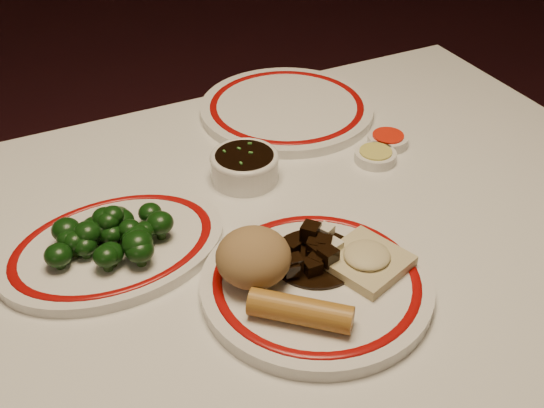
{
  "coord_description": "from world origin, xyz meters",
  "views": [
    {
      "loc": [
        -0.3,
        -0.59,
        1.32
      ],
      "look_at": [
        0.02,
        0.04,
        0.8
      ],
      "focal_mm": 45.0,
      "sensor_mm": 36.0,
      "label": 1
    }
  ],
  "objects_px": {
    "main_plate": "(316,284)",
    "fried_wonton": "(367,260)",
    "broccoli_plate": "(113,247)",
    "broccoli_pile": "(111,232)",
    "dining_table": "(275,309)",
    "spring_roll": "(300,311)",
    "rice_mound": "(253,257)",
    "soy_bowl": "(245,167)",
    "stirfry_heap": "(316,252)"
  },
  "relations": [
    {
      "from": "broccoli_plate",
      "to": "soy_bowl",
      "type": "distance_m",
      "value": 0.23
    },
    {
      "from": "dining_table",
      "to": "soy_bowl",
      "type": "xyz_separation_m",
      "value": [
        0.04,
        0.18,
        0.11
      ]
    },
    {
      "from": "rice_mound",
      "to": "soy_bowl",
      "type": "bearing_deg",
      "value": 68.19
    },
    {
      "from": "soy_bowl",
      "to": "spring_roll",
      "type": "bearing_deg",
      "value": -103.19
    },
    {
      "from": "spring_roll",
      "to": "dining_table",
      "type": "bearing_deg",
      "value": 27.14
    },
    {
      "from": "fried_wonton",
      "to": "broccoli_plate",
      "type": "distance_m",
      "value": 0.32
    },
    {
      "from": "broccoli_pile",
      "to": "soy_bowl",
      "type": "xyz_separation_m",
      "value": [
        0.22,
        0.08,
        -0.02
      ]
    },
    {
      "from": "soy_bowl",
      "to": "main_plate",
      "type": "bearing_deg",
      "value": -94.92
    },
    {
      "from": "broccoli_plate",
      "to": "broccoli_pile",
      "type": "distance_m",
      "value": 0.03
    },
    {
      "from": "fried_wonton",
      "to": "stirfry_heap",
      "type": "xyz_separation_m",
      "value": [
        -0.05,
        0.04,
        0.0
      ]
    },
    {
      "from": "stirfry_heap",
      "to": "broccoli_pile",
      "type": "distance_m",
      "value": 0.26
    },
    {
      "from": "broccoli_plate",
      "to": "soy_bowl",
      "type": "xyz_separation_m",
      "value": [
        0.22,
        0.08,
        0.01
      ]
    },
    {
      "from": "fried_wonton",
      "to": "soy_bowl",
      "type": "height_order",
      "value": "same"
    },
    {
      "from": "main_plate",
      "to": "broccoli_plate",
      "type": "relative_size",
      "value": 1.0
    },
    {
      "from": "rice_mound",
      "to": "soy_bowl",
      "type": "distance_m",
      "value": 0.24
    },
    {
      "from": "broccoli_plate",
      "to": "broccoli_pile",
      "type": "bearing_deg",
      "value": -98.94
    },
    {
      "from": "main_plate",
      "to": "fried_wonton",
      "type": "bearing_deg",
      "value": -5.1
    },
    {
      "from": "fried_wonton",
      "to": "soy_bowl",
      "type": "relative_size",
      "value": 1.13
    },
    {
      "from": "dining_table",
      "to": "broccoli_pile",
      "type": "relative_size",
      "value": 7.31
    },
    {
      "from": "stirfry_heap",
      "to": "main_plate",
      "type": "bearing_deg",
      "value": -117.0
    },
    {
      "from": "spring_roll",
      "to": "broccoli_plate",
      "type": "relative_size",
      "value": 0.37
    },
    {
      "from": "main_plate",
      "to": "spring_roll",
      "type": "bearing_deg",
      "value": -134.37
    },
    {
      "from": "fried_wonton",
      "to": "soy_bowl",
      "type": "xyz_separation_m",
      "value": [
        -0.04,
        0.26,
        -0.01
      ]
    },
    {
      "from": "stirfry_heap",
      "to": "soy_bowl",
      "type": "bearing_deg",
      "value": 88.68
    },
    {
      "from": "main_plate",
      "to": "broccoli_pile",
      "type": "distance_m",
      "value": 0.26
    },
    {
      "from": "rice_mound",
      "to": "broccoli_plate",
      "type": "bearing_deg",
      "value": 133.26
    },
    {
      "from": "stirfry_heap",
      "to": "soy_bowl",
      "type": "relative_size",
      "value": 1.12
    },
    {
      "from": "dining_table",
      "to": "fried_wonton",
      "type": "relative_size",
      "value": 10.62
    },
    {
      "from": "dining_table",
      "to": "spring_roll",
      "type": "relative_size",
      "value": 10.33
    },
    {
      "from": "dining_table",
      "to": "rice_mound",
      "type": "relative_size",
      "value": 13.41
    },
    {
      "from": "main_plate",
      "to": "soy_bowl",
      "type": "xyz_separation_m",
      "value": [
        0.02,
        0.26,
        0.01
      ]
    },
    {
      "from": "fried_wonton",
      "to": "broccoli_plate",
      "type": "xyz_separation_m",
      "value": [
        -0.26,
        0.18,
        -0.02
      ]
    },
    {
      "from": "dining_table",
      "to": "broccoli_pile",
      "type": "height_order",
      "value": "broccoli_pile"
    },
    {
      "from": "main_plate",
      "to": "stirfry_heap",
      "type": "distance_m",
      "value": 0.04
    },
    {
      "from": "broccoli_plate",
      "to": "spring_roll",
      "type": "bearing_deg",
      "value": -56.81
    },
    {
      "from": "spring_roll",
      "to": "stirfry_heap",
      "type": "xyz_separation_m",
      "value": [
        0.07,
        0.08,
        -0.01
      ]
    },
    {
      "from": "dining_table",
      "to": "fried_wonton",
      "type": "height_order",
      "value": "fried_wonton"
    },
    {
      "from": "main_plate",
      "to": "dining_table",
      "type": "bearing_deg",
      "value": 102.65
    },
    {
      "from": "rice_mound",
      "to": "spring_roll",
      "type": "relative_size",
      "value": 0.77
    },
    {
      "from": "main_plate",
      "to": "broccoli_pile",
      "type": "height_order",
      "value": "broccoli_pile"
    },
    {
      "from": "rice_mound",
      "to": "broccoli_pile",
      "type": "xyz_separation_m",
      "value": [
        -0.13,
        0.14,
        -0.01
      ]
    },
    {
      "from": "stirfry_heap",
      "to": "rice_mound",
      "type": "bearing_deg",
      "value": 178.11
    },
    {
      "from": "spring_roll",
      "to": "stirfry_heap",
      "type": "bearing_deg",
      "value": 3.26
    },
    {
      "from": "main_plate",
      "to": "soy_bowl",
      "type": "height_order",
      "value": "soy_bowl"
    },
    {
      "from": "spring_roll",
      "to": "broccoli_plate",
      "type": "height_order",
      "value": "spring_roll"
    },
    {
      "from": "soy_bowl",
      "to": "rice_mound",
      "type": "bearing_deg",
      "value": -111.81
    },
    {
      "from": "main_plate",
      "to": "spring_roll",
      "type": "relative_size",
      "value": 2.67
    },
    {
      "from": "main_plate",
      "to": "rice_mound",
      "type": "xyz_separation_m",
      "value": [
        -0.07,
        0.04,
        0.04
      ]
    },
    {
      "from": "spring_roll",
      "to": "broccoli_pile",
      "type": "xyz_separation_m",
      "value": [
        -0.15,
        0.22,
        0.0
      ]
    },
    {
      "from": "rice_mound",
      "to": "fried_wonton",
      "type": "xyz_separation_m",
      "value": [
        0.13,
        -0.04,
        -0.02
      ]
    }
  ]
}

